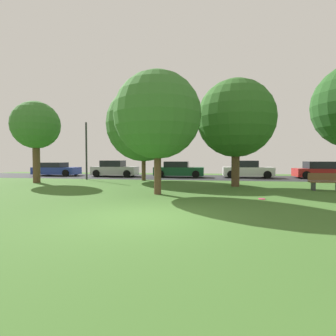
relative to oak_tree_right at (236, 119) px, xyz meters
The scene contains 14 objects.
ground_plane 10.31m from the oak_tree_right, 111.10° to the right, with size 44.00×44.00×0.00m, color #3D6628.
road_strip 8.89m from the oak_tree_right, 115.55° to the left, with size 44.00×6.40×0.01m, color #28282B.
oak_tree_right is the anchor object (origin of this frame).
oak_tree_center 13.29m from the oak_tree_right, behind, with size 3.21×3.21×5.57m.
maple_tree_far 5.66m from the oak_tree_right, 134.15° to the right, with size 4.07×4.07×5.72m.
birch_tree_lone 7.22m from the oak_tree_right, 153.42° to the left, with size 5.60×5.60×7.04m.
frisbee_disc 6.36m from the oak_tree_right, 83.07° to the right, with size 0.27×0.27×0.03m, color #EA2D6B.
parked_car_blue 18.09m from the oak_tree_right, 155.79° to the left, with size 4.26×2.08×1.28m.
parked_car_silver 12.95m from the oak_tree_right, 144.90° to the left, with size 4.09×2.11×1.48m.
parked_car_green 9.04m from the oak_tree_right, 120.57° to the left, with size 4.40×1.99×1.40m.
parked_car_white 8.39m from the oak_tree_right, 77.16° to the left, with size 4.21×1.94×1.48m.
parked_car_red 11.27m from the oak_tree_right, 44.45° to the left, with size 4.22×2.10×1.41m.
park_bench 5.85m from the oak_tree_right, 16.63° to the right, with size 1.60×0.45×0.90m.
street_lamp_post 11.75m from the oak_tree_right, 163.25° to the left, with size 0.14×0.14×4.50m, color #2D2D33.
Camera 1 is at (1.86, -7.21, 1.68)m, focal length 28.03 mm.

